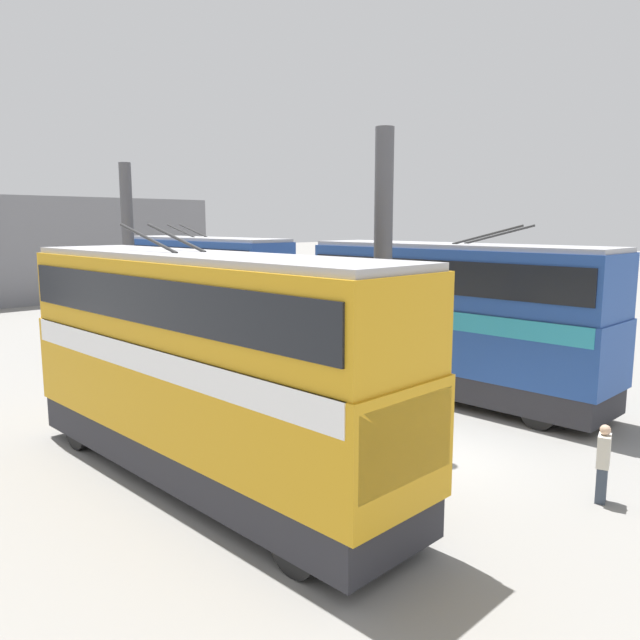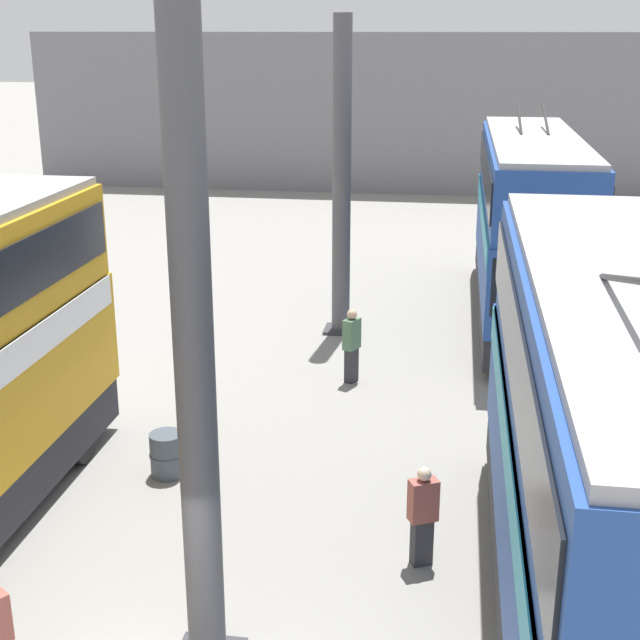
{
  "view_description": "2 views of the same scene",
  "coord_description": "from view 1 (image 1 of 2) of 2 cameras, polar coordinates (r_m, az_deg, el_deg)",
  "views": [
    {
      "loc": [
        -8.44,
        12.26,
        5.7
      ],
      "look_at": [
        5.02,
        -1.16,
        2.7
      ],
      "focal_mm": 35.0,
      "sensor_mm": 36.0,
      "label": 1
    },
    {
      "loc": [
        -7.46,
        -2.81,
        7.66
      ],
      "look_at": [
        10.02,
        -0.16,
        1.84
      ],
      "focal_mm": 50.0,
      "sensor_mm": 36.0,
      "label": 2
    }
  ],
  "objects": [
    {
      "name": "bus_left_far",
      "position": [
        30.48,
        -10.57,
        3.43
      ],
      "size": [
        10.56,
        2.54,
        5.59
      ],
      "color": "black",
      "rests_on": "ground_plane"
    },
    {
      "name": "bus_right_mid",
      "position": [
        13.62,
        -10.86,
        -3.12
      ],
      "size": [
        11.12,
        2.54,
        5.67
      ],
      "color": "black",
      "rests_on": "ground_plane"
    },
    {
      "name": "ground_plane",
      "position": [
        15.94,
        10.07,
        -12.13
      ],
      "size": [
        240.0,
        240.0,
        0.0
      ],
      "primitive_type": "plane",
      "color": "gray"
    },
    {
      "name": "person_by_right_row",
      "position": [
        14.4,
        1.95,
        -10.88
      ],
      "size": [
        0.44,
        0.48,
        1.55
      ],
      "rotation": [
        0.0,
        0.0,
        5.67
      ],
      "color": "#473D33",
      "rests_on": "ground_plane"
    },
    {
      "name": "support_column_near",
      "position": [
        15.96,
        5.72,
        2.36
      ],
      "size": [
        0.84,
        0.84,
        8.0
      ],
      "color": "#4C4C51",
      "rests_on": "ground_plane"
    },
    {
      "name": "person_aisle_foreground",
      "position": [
        14.23,
        24.46,
        -11.71
      ],
      "size": [
        0.35,
        0.47,
        1.65
      ],
      "rotation": [
        0.0,
        0.0,
        3.44
      ],
      "color": "#384251",
      "rests_on": "ground_plane"
    },
    {
      "name": "person_by_left_row",
      "position": [
        20.09,
        4.54,
        -5.06
      ],
      "size": [
        0.4,
        0.48,
        1.6
      ],
      "rotation": [
        0.0,
        0.0,
        0.45
      ],
      "color": "#2D2D33",
      "rests_on": "ground_plane"
    },
    {
      "name": "support_column_far",
      "position": [
        26.27,
        -17.02,
        4.59
      ],
      "size": [
        0.84,
        0.84,
        8.0
      ],
      "color": "#4C4C51",
      "rests_on": "ground_plane"
    },
    {
      "name": "person_aisle_midway",
      "position": [
        24.03,
        -11.3,
        -2.7
      ],
      "size": [
        0.48,
        0.4,
        1.72
      ],
      "rotation": [
        0.0,
        0.0,
        1.11
      ],
      "color": "#2D2D33",
      "rests_on": "ground_plane"
    },
    {
      "name": "oil_drum",
      "position": [
        18.72,
        -9.88,
        -7.61
      ],
      "size": [
        0.64,
        0.64,
        0.81
      ],
      "color": "#424C56",
      "rests_on": "ground_plane"
    },
    {
      "name": "bus_left_near",
      "position": [
        20.58,
        12.04,
        0.81
      ],
      "size": [
        10.35,
        2.54,
        5.63
      ],
      "color": "black",
      "rests_on": "ground_plane"
    }
  ]
}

